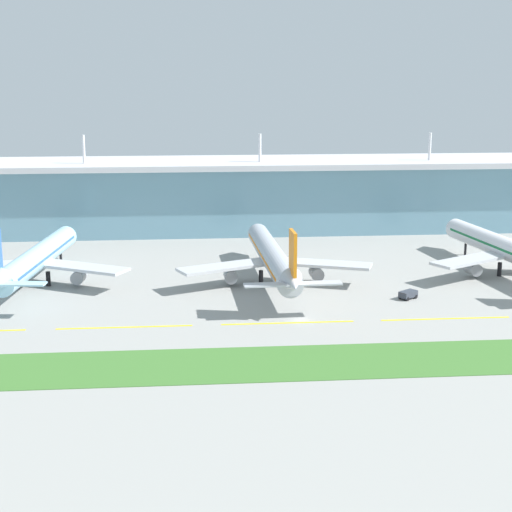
{
  "coord_description": "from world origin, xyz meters",
  "views": [
    {
      "loc": [
        -23.34,
        -159.66,
        51.07
      ],
      "look_at": [
        -6.86,
        31.04,
        7.0
      ],
      "focal_mm": 55.62,
      "sensor_mm": 36.0,
      "label": 1
    }
  ],
  "objects_px": {
    "pushback_tug": "(408,294)",
    "airliner_middle": "(273,257)",
    "airliner_near": "(36,259)",
    "airliner_far": "(509,250)"
  },
  "relations": [
    {
      "from": "airliner_near",
      "to": "airliner_far",
      "type": "xyz_separation_m",
      "value": [
        120.6,
        -0.05,
        0.01
      ]
    },
    {
      "from": "airliner_near",
      "to": "pushback_tug",
      "type": "bearing_deg",
      "value": -13.19
    },
    {
      "from": "airliner_middle",
      "to": "pushback_tug",
      "type": "height_order",
      "value": "airliner_middle"
    },
    {
      "from": "airliner_middle",
      "to": "airliner_far",
      "type": "height_order",
      "value": "same"
    },
    {
      "from": "airliner_near",
      "to": "airliner_far",
      "type": "bearing_deg",
      "value": -0.02
    },
    {
      "from": "airliner_near",
      "to": "airliner_middle",
      "type": "distance_m",
      "value": 58.63
    },
    {
      "from": "pushback_tug",
      "to": "airliner_middle",
      "type": "bearing_deg",
      "value": 149.81
    },
    {
      "from": "airliner_far",
      "to": "pushback_tug",
      "type": "height_order",
      "value": "airliner_far"
    },
    {
      "from": "airliner_middle",
      "to": "airliner_far",
      "type": "relative_size",
      "value": 1.0
    },
    {
      "from": "airliner_far",
      "to": "pushback_tug",
      "type": "distance_m",
      "value": 38.68
    }
  ]
}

